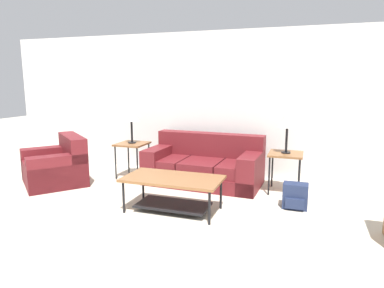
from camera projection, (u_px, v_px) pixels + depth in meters
name	position (u px, v px, depth m)	size (l,w,h in m)	color
wall_back	(224.00, 104.00, 6.22)	(9.11, 0.06, 2.60)	silver
couch	(204.00, 166.00, 5.81)	(1.94, 1.04, 0.82)	maroon
armchair	(57.00, 166.00, 5.81)	(1.41, 1.39, 0.80)	maroon
coffee_table	(173.00, 186.00, 4.53)	(1.29, 0.68, 0.46)	brown
side_table_left	(132.00, 147.00, 6.12)	(0.51, 0.54, 0.62)	brown
side_table_right	(286.00, 157.00, 5.27)	(0.51, 0.54, 0.62)	brown
table_lamp_left	(131.00, 116.00, 6.02)	(0.27, 0.27, 0.62)	black
table_lamp_right	(287.00, 121.00, 5.17)	(0.27, 0.27, 0.62)	black
backpack	(295.00, 196.00, 4.66)	(0.33, 0.29, 0.35)	#1E2847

